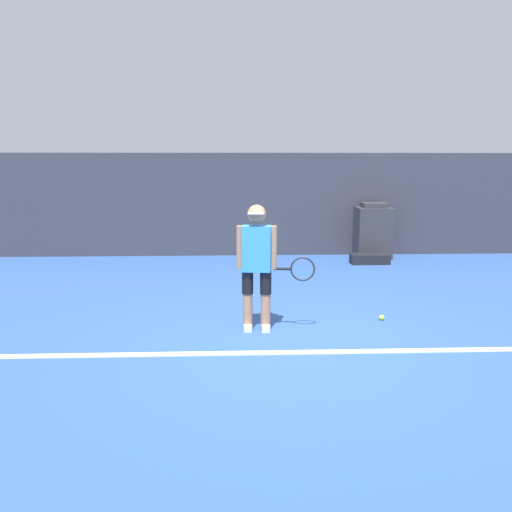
{
  "coord_description": "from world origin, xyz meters",
  "views": [
    {
      "loc": [
        -0.62,
        -5.35,
        2.04
      ],
      "look_at": [
        -0.39,
        0.7,
        0.88
      ],
      "focal_mm": 35.0,
      "sensor_mm": 36.0,
      "label": 1
    }
  ],
  "objects_px": {
    "covered_chair": "(373,231)",
    "equipment_bag": "(370,259)",
    "tennis_player": "(258,262)",
    "tennis_ball": "(382,318)"
  },
  "relations": [
    {
      "from": "tennis_player",
      "to": "tennis_ball",
      "type": "xyz_separation_m",
      "value": [
        1.63,
        0.31,
        -0.81
      ]
    },
    {
      "from": "tennis_ball",
      "to": "covered_chair",
      "type": "distance_m",
      "value": 4.4
    },
    {
      "from": "tennis_player",
      "to": "tennis_ball",
      "type": "height_order",
      "value": "tennis_player"
    },
    {
      "from": "covered_chair",
      "to": "equipment_bag",
      "type": "xyz_separation_m",
      "value": [
        -0.23,
        -0.66,
        -0.46
      ]
    },
    {
      "from": "tennis_ball",
      "to": "covered_chair",
      "type": "bearing_deg",
      "value": 76.55
    },
    {
      "from": "tennis_player",
      "to": "covered_chair",
      "type": "bearing_deg",
      "value": 66.61
    },
    {
      "from": "equipment_bag",
      "to": "covered_chair",
      "type": "bearing_deg",
      "value": 71.02
    },
    {
      "from": "equipment_bag",
      "to": "tennis_ball",
      "type": "bearing_deg",
      "value": -102.41
    },
    {
      "from": "tennis_player",
      "to": "covered_chair",
      "type": "distance_m",
      "value": 5.28
    },
    {
      "from": "covered_chair",
      "to": "tennis_ball",
      "type": "bearing_deg",
      "value": -103.45
    }
  ]
}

